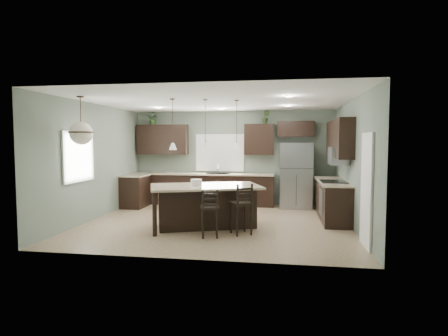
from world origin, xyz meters
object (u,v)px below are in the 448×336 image
at_px(refrigerator, 296,175).
at_px(kitchen_island, 205,206).
at_px(serving_dish, 196,182).
at_px(bar_stool_center, 210,213).
at_px(plant_back_left, 153,118).
at_px(bar_stool_right, 241,209).

bearing_deg(refrigerator, kitchen_island, -126.18).
distance_m(refrigerator, serving_dish, 3.63).
distance_m(refrigerator, bar_stool_center, 4.08).
bearing_deg(serving_dish, kitchen_island, 20.10).
bearing_deg(refrigerator, plant_back_left, 176.84).
height_order(bar_stool_center, plant_back_left, plant_back_left).
xyz_separation_m(bar_stool_center, bar_stool_right, (0.58, 0.32, 0.04)).
bearing_deg(bar_stool_right, plant_back_left, 99.82).
relative_size(refrigerator, serving_dish, 7.71).
bearing_deg(plant_back_left, kitchen_island, -53.39).
xyz_separation_m(refrigerator, bar_stool_center, (-1.78, -3.64, -0.44)).
height_order(refrigerator, serving_dish, refrigerator).
relative_size(refrigerator, bar_stool_center, 1.93).
distance_m(bar_stool_center, plant_back_left, 5.08).
bearing_deg(serving_dish, plant_back_left, 123.66).
relative_size(bar_stool_center, bar_stool_right, 0.92).
bearing_deg(bar_stool_center, plant_back_left, 110.17).
bearing_deg(bar_stool_right, bar_stool_center, 177.45).
relative_size(serving_dish, bar_stool_right, 0.23).
xyz_separation_m(serving_dish, bar_stool_center, (0.45, -0.78, -0.51)).
distance_m(bar_stool_right, plant_back_left, 5.15).
bearing_deg(bar_stool_center, serving_dish, 107.36).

